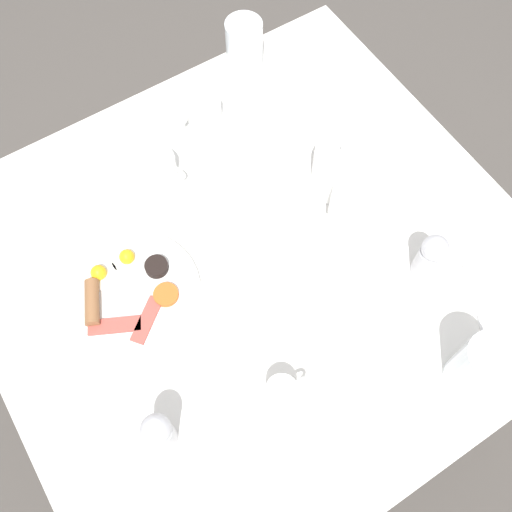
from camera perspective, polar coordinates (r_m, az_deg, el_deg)
The scene contains 13 objects.
ground_plane at distance 1.89m, azimuth 0.00°, elevation -10.30°, with size 8.00×8.00×0.00m, color #4C4742.
table at distance 1.24m, azimuth 0.00°, elevation -1.85°, with size 1.05×1.00×0.75m.
breakfast_plate at distance 1.17m, azimuth -12.08°, elevation -3.37°, with size 0.27×0.27×0.04m.
teapot_near at distance 1.23m, azimuth 8.05°, elevation 8.28°, with size 0.16×0.15×0.13m.
teacup_with_saucer_left at distance 1.27m, azimuth -9.28°, elevation 8.15°, with size 0.14×0.14×0.06m.
teacup_with_saucer_right at distance 1.35m, azimuth -5.02°, elevation 13.47°, with size 0.14×0.14×0.06m.
water_glass_tall at distance 1.41m, azimuth -1.13°, elevation 19.23°, with size 0.08×0.08×0.14m.
water_glass_short at distance 1.10m, azimuth 20.44°, elevation -9.82°, with size 0.08×0.08×0.14m.
creamer_jug at distance 1.06m, azimuth 2.50°, elevation -12.94°, with size 0.08×0.06×0.06m.
pepper_grinder at distance 1.16m, azimuth 16.29°, elevation -0.01°, with size 0.05×0.05×0.12m.
salt_grinder at distance 1.03m, azimuth -9.24°, elevation -16.27°, with size 0.05×0.05×0.12m.
knife_by_plate at distance 1.15m, azimuth 8.00°, elevation -4.79°, with size 0.02×0.19×0.00m.
spoon_for_tea at distance 1.42m, azimuth 8.17°, elevation 14.69°, with size 0.14×0.11×0.00m.
Camera 1 is at (-0.27, -0.43, 1.82)m, focal length 42.00 mm.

